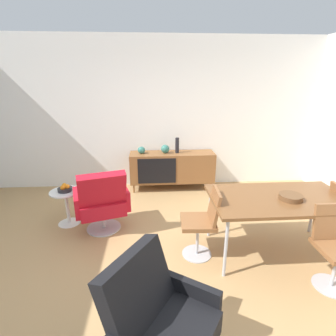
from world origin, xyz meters
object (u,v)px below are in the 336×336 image
(dining_chair_front_right, at_px, (336,244))
(dining_chair_near_window, at_px, (203,220))
(dining_table, at_px, (279,200))
(vase_sculptural_dark, at_px, (165,149))
(vase_cobalt, at_px, (177,145))
(side_table_round, at_px, (67,203))
(armchair_black_shell, at_px, (159,324))
(sideboard, at_px, (172,167))
(wooden_bowl_on_table, at_px, (291,197))
(vase_ceramic_small, at_px, (141,150))
(lounge_chair_red, at_px, (102,201))
(fruit_bowl, at_px, (65,188))

(dining_chair_front_right, relative_size, dining_chair_near_window, 1.00)
(dining_table, bearing_deg, vase_sculptural_dark, 120.37)
(vase_cobalt, relative_size, side_table_round, 0.56)
(side_table_round, bearing_deg, armchair_black_shell, -59.90)
(sideboard, relative_size, wooden_bowl_on_table, 6.15)
(vase_cobalt, xyz_separation_m, vase_ceramic_small, (-0.67, 0.00, -0.08))
(sideboard, relative_size, lounge_chair_red, 1.69)
(vase_sculptural_dark, bearing_deg, vase_cobalt, 0.00)
(vase_sculptural_dark, relative_size, dining_chair_front_right, 0.19)
(dining_chair_near_window, distance_m, lounge_chair_red, 1.42)
(vase_sculptural_dark, bearing_deg, dining_chair_front_right, -59.27)
(dining_table, relative_size, dining_chair_front_right, 1.87)
(wooden_bowl_on_table, height_order, dining_chair_front_right, dining_chair_front_right)
(dining_chair_near_window, bearing_deg, dining_table, 0.22)
(dining_chair_near_window, bearing_deg, fruit_bowl, 154.88)
(wooden_bowl_on_table, xyz_separation_m, side_table_round, (-2.82, 0.93, -0.45))
(dining_chair_front_right, distance_m, lounge_chair_red, 2.78)
(dining_chair_near_window, relative_size, side_table_round, 1.65)
(dining_chair_front_right, relative_size, fruit_bowl, 4.28)
(vase_sculptural_dark, relative_size, wooden_bowl_on_table, 0.61)
(sideboard, height_order, dining_chair_near_window, dining_chair_near_window)
(dining_chair_front_right, height_order, fruit_bowl, dining_chair_front_right)
(wooden_bowl_on_table, distance_m, side_table_round, 3.00)
(dining_chair_front_right, xyz_separation_m, fruit_bowl, (-3.08, 1.42, 0.09))
(sideboard, xyz_separation_m, dining_chair_near_window, (0.20, -2.08, 0.03))
(dining_chair_front_right, bearing_deg, vase_cobalt, 116.98)
(dining_table, height_order, wooden_bowl_on_table, wooden_bowl_on_table)
(sideboard, xyz_separation_m, fruit_bowl, (-1.64, -1.22, 0.12))
(fruit_bowl, bearing_deg, wooden_bowl_on_table, -18.14)
(fruit_bowl, bearing_deg, armchair_black_shell, -59.93)
(side_table_round, bearing_deg, dining_chair_near_window, -25.12)
(dining_chair_near_window, distance_m, armchair_black_shell, 1.45)
(sideboard, xyz_separation_m, armchair_black_shell, (-0.37, -3.41, 0.03))
(dining_table, relative_size, side_table_round, 3.08)
(vase_cobalt, height_order, vase_ceramic_small, vase_cobalt)
(dining_chair_front_right, bearing_deg, dining_table, 122.05)
(wooden_bowl_on_table, xyz_separation_m, armchair_black_shell, (-1.55, -1.27, -0.30))
(side_table_round, bearing_deg, lounge_chair_red, -23.73)
(vase_sculptural_dark, distance_m, vase_ceramic_small, 0.45)
(vase_ceramic_small, bearing_deg, armchair_black_shell, -86.53)
(vase_ceramic_small, distance_m, lounge_chair_red, 1.58)
(sideboard, bearing_deg, dining_table, -62.37)
(vase_cobalt, distance_m, vase_sculptural_dark, 0.23)
(vase_sculptural_dark, relative_size, fruit_bowl, 0.79)
(vase_ceramic_small, height_order, fruit_bowl, vase_ceramic_small)
(vase_sculptural_dark, xyz_separation_m, dining_table, (1.22, -2.08, -0.10))
(vase_cobalt, xyz_separation_m, fruit_bowl, (-1.74, -1.22, -0.30))
(armchair_black_shell, xyz_separation_m, fruit_bowl, (-1.27, 2.20, 0.09))
(vase_cobalt, bearing_deg, sideboard, -178.85)
(sideboard, distance_m, vase_ceramic_small, 0.67)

